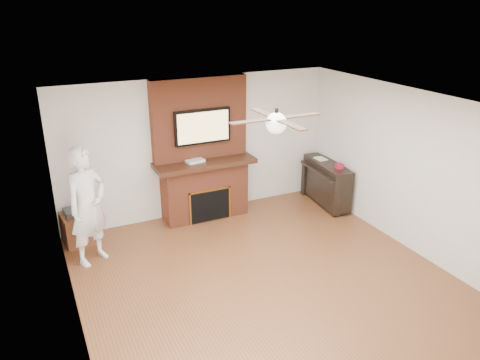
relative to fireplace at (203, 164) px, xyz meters
name	(u,v)px	position (x,y,z in m)	size (l,w,h in m)	color
room_shell	(274,204)	(0.00, -2.55, 0.25)	(5.36, 5.86, 2.86)	brown
fireplace	(203,164)	(0.00, 0.00, 0.00)	(1.78, 0.64, 2.50)	brown
tv	(203,127)	(0.00, -0.05, 0.68)	(1.00, 0.08, 0.60)	black
ceiling_fan	(276,122)	(0.00, -2.55, 1.34)	(1.21, 1.21, 0.31)	black
person	(88,206)	(-2.10, -0.78, -0.10)	(0.66, 0.44, 1.80)	silver
side_table	(79,226)	(-2.20, -0.07, -0.72)	(0.57, 0.57, 0.59)	brown
piano	(326,182)	(2.30, -0.55, -0.55)	(0.61, 1.31, 0.93)	black
cable_box	(195,161)	(-0.17, -0.10, 0.11)	(0.31, 0.18, 0.04)	silver
candle_orange	(200,217)	(-0.16, -0.18, -0.93)	(0.06, 0.06, 0.13)	#E9411B
candle_green	(205,218)	(-0.07, -0.23, -0.95)	(0.08, 0.08, 0.09)	#4B7930
candle_cream	(215,215)	(0.12, -0.24, -0.93)	(0.08, 0.08, 0.12)	beige
candle_blue	(221,216)	(0.22, -0.25, -0.95)	(0.07, 0.07, 0.09)	#2B5E83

